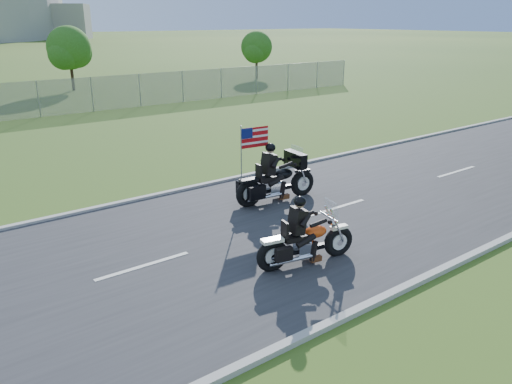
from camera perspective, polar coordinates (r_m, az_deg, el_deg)
ground at (r=12.21m, az=-4.15°, el=-6.00°), size 420.00×420.00×0.00m
road at (r=12.20m, az=-4.15°, el=-5.92°), size 120.00×8.00×0.04m
curb_north at (r=15.52m, az=-12.27°, el=-0.60°), size 120.00×0.18×0.12m
curb_south at (r=9.44m, az=9.68°, el=-14.09°), size 120.00×0.18×0.12m
tree_fence_near at (r=41.22m, az=-20.53°, el=14.95°), size 3.52×3.28×4.75m
tree_fence_far at (r=46.73m, az=0.08°, el=16.06°), size 3.08×2.87×4.20m
motorcycle_lead at (r=11.08m, az=5.60°, el=-5.80°), size 2.43×0.89×1.64m
motorcycle_follow at (r=14.78m, az=2.31°, el=1.19°), size 2.73×0.94×2.28m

